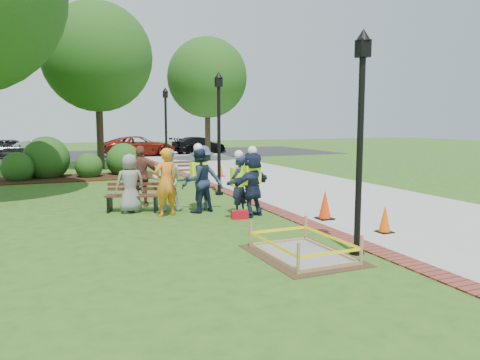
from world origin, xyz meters
name	(u,v)px	position (x,y,z in m)	size (l,w,h in m)	color
ground	(239,227)	(0.00, 0.00, 0.00)	(100.00, 100.00, 0.00)	#285116
sidewalk	(258,175)	(5.00, 10.00, 0.01)	(6.00, 60.00, 0.02)	#9E9E99
brick_edging	(193,178)	(1.75, 10.00, 0.01)	(0.50, 60.00, 0.03)	maroon
mulch_bed	(80,178)	(-3.00, 12.00, 0.02)	(7.00, 3.00, 0.05)	#381E0F
parking_lot	(109,155)	(0.00, 27.00, 0.00)	(36.00, 12.00, 0.01)	black
wet_concrete_pad	(302,244)	(0.21, -2.70, 0.23)	(1.76, 2.34, 0.55)	#47331E
bench_near	(133,203)	(-2.08, 3.01, 0.26)	(1.58, 0.96, 0.81)	#532A1C
bench_far	(182,175)	(1.04, 9.15, 0.27)	(1.61, 0.65, 0.85)	brown
cone_front	(385,220)	(2.88, -1.82, 0.32)	(0.34, 0.34, 0.67)	black
cone_back	(325,205)	(2.40, -0.03, 0.38)	(0.40, 0.40, 0.79)	black
cone_far	(220,169)	(3.11, 10.09, 0.34)	(0.35, 0.35, 0.70)	black
toolbox	(240,215)	(0.38, 0.93, 0.11)	(0.44, 0.24, 0.22)	#B80E1C
lamp_near	(361,126)	(1.25, -3.00, 2.48)	(0.28, 0.28, 4.26)	black
lamp_mid	(219,124)	(1.25, 5.00, 2.48)	(0.28, 0.28, 4.26)	black
lamp_far	(166,123)	(1.25, 13.00, 2.48)	(0.28, 0.28, 4.26)	black
tree_back	(97,57)	(-1.68, 15.93, 5.94)	(5.77, 5.77, 8.84)	#3D2D1E
tree_right	(207,78)	(5.35, 18.77, 5.35)	(5.12, 5.12, 7.92)	#3D2D1E
shrub_a	(18,181)	(-5.56, 11.89, 0.00)	(1.36, 1.36, 1.36)	#204C15
shrub_b	(47,178)	(-4.39, 12.64, 0.00)	(2.05, 2.05, 2.05)	#204C15
shrub_c	(89,178)	(-2.60, 12.01, 0.00)	(1.23, 1.23, 1.23)	#204C15
shrub_d	(124,175)	(-0.94, 12.61, 0.00)	(1.66, 1.66, 1.66)	#204C15
shrub_e	(86,175)	(-2.68, 13.26, 0.00)	(0.98, 0.98, 0.98)	#204C15
casual_person_a	(130,183)	(-2.16, 2.90, 0.83)	(0.55, 0.37, 1.66)	gray
casual_person_b	(166,182)	(-1.34, 2.02, 0.93)	(0.68, 0.54, 1.85)	orange
casual_person_c	(167,180)	(-1.11, 2.80, 0.90)	(0.65, 0.51, 1.79)	silver
casual_person_d	(141,176)	(-1.68, 3.74, 0.92)	(0.68, 0.54, 1.84)	brown
casual_person_e	(202,178)	(-0.11, 2.65, 0.93)	(0.68, 0.55, 1.86)	#384762
hivis_worker_a	(252,182)	(0.82, 1.12, 0.95)	(0.67, 0.58, 1.91)	#161F3B
hivis_worker_b	(239,183)	(0.58, 1.50, 0.89)	(0.62, 0.58, 1.78)	#161D39
hivis_worker_c	(198,178)	(-0.36, 2.20, 0.97)	(0.66, 0.52, 1.96)	#16233B
parked_car_a	(13,159)	(-6.67, 25.68, 0.00)	(4.72, 2.05, 1.54)	#2B2B2E
parked_car_b	(40,158)	(-4.93, 25.47, 0.00)	(4.28, 1.86, 1.39)	#AEADB3
parked_car_c	(140,156)	(1.94, 24.65, 0.00)	(4.95, 2.15, 1.61)	maroon
parked_car_d	(199,153)	(6.94, 25.91, 0.00)	(4.47, 1.94, 1.46)	black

